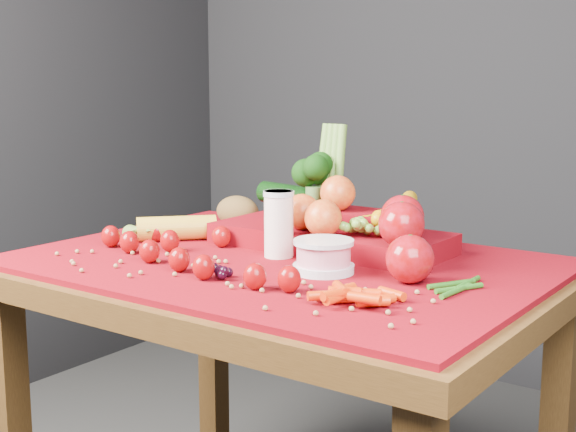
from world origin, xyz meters
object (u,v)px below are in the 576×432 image
Objects in this scene: table at (282,310)px; milk_glass at (279,222)px; yogurt_bowl at (324,255)px; produce_mound at (343,222)px.

milk_glass reaches higher than table.
yogurt_bowl reaches higher than table.
produce_mound is at bearing 59.68° from milk_glass.
table is at bearing -110.05° from produce_mound.
milk_glass reaches higher than yogurt_bowl.
yogurt_bowl is 0.20× the size of produce_mound.
produce_mound is at bearing 111.66° from yogurt_bowl.
milk_glass is at bearing 141.19° from table.
yogurt_bowl is at bearing -68.34° from produce_mound.
table is at bearing 161.06° from yogurt_bowl.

